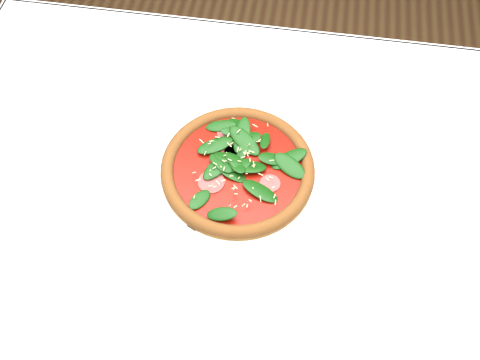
% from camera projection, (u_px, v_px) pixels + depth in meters
% --- Properties ---
extents(ground, '(6.00, 6.00, 0.00)m').
position_uv_depth(ground, '(241.00, 316.00, 1.58)').
color(ground, brown).
rests_on(ground, ground).
extents(dining_table, '(1.21, 0.81, 0.75)m').
position_uv_depth(dining_table, '(242.00, 211.00, 1.03)').
color(dining_table, white).
rests_on(dining_table, ground).
extents(plate, '(0.31, 0.31, 0.01)m').
position_uv_depth(plate, '(238.00, 173.00, 0.94)').
color(plate, white).
rests_on(plate, dining_table).
extents(pizza, '(0.30, 0.30, 0.03)m').
position_uv_depth(pizza, '(238.00, 168.00, 0.93)').
color(pizza, brown).
rests_on(pizza, plate).
extents(wine_glass, '(0.07, 0.07, 0.18)m').
position_uv_depth(wine_glass, '(133.00, 53.00, 0.93)').
color(wine_glass, white).
rests_on(wine_glass, dining_table).
extents(napkin, '(0.14, 0.08, 0.01)m').
position_uv_depth(napkin, '(192.00, 237.00, 0.88)').
color(napkin, white).
rests_on(napkin, dining_table).
extents(fork, '(0.05, 0.13, 0.00)m').
position_uv_depth(fork, '(191.00, 222.00, 0.89)').
color(fork, silver).
rests_on(fork, napkin).
extents(saucer_near, '(0.14, 0.14, 0.01)m').
position_uv_depth(saucer_near, '(436.00, 346.00, 0.78)').
color(saucer_near, white).
rests_on(saucer_near, dining_table).
extents(saucer_far, '(0.14, 0.14, 0.01)m').
position_uv_depth(saucer_far, '(464.00, 86.00, 1.05)').
color(saucer_far, white).
rests_on(saucer_far, dining_table).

